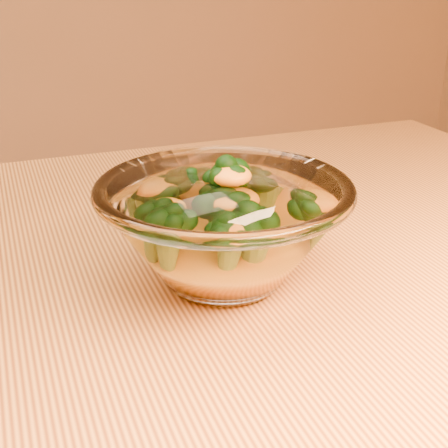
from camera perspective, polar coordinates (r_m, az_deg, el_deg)
name	(u,v)px	position (r m, az deg, el deg)	size (l,w,h in m)	color
table	(109,395)	(0.58, -10.51, -15.13)	(1.20, 0.80, 0.75)	gold
glass_bowl	(224,229)	(0.52, 0.00, -0.47)	(0.21, 0.21, 0.09)	white
cheese_sauce	(224,250)	(0.53, 0.00, -2.44)	(0.12, 0.12, 0.03)	#FFA115
broccoli_heap	(219,212)	(0.52, -0.47, 1.12)	(0.14, 0.13, 0.08)	black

